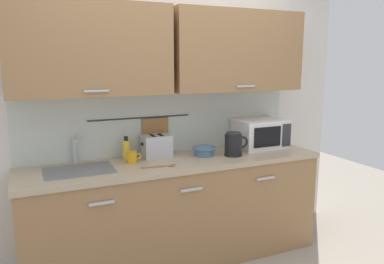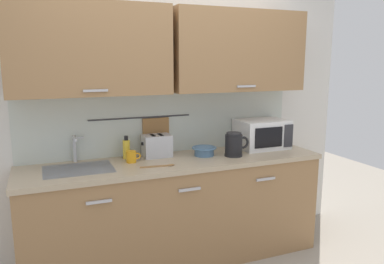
{
  "view_description": "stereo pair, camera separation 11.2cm",
  "coord_description": "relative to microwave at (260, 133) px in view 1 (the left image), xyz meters",
  "views": [
    {
      "loc": [
        -1.14,
        -2.54,
        1.72
      ],
      "look_at": [
        0.16,
        0.33,
        1.12
      ],
      "focal_mm": 35.3,
      "sensor_mm": 36.0,
      "label": 1
    },
    {
      "loc": [
        -1.03,
        -2.58,
        1.72
      ],
      "look_at": [
        0.16,
        0.33,
        1.12
      ],
      "focal_mm": 35.3,
      "sensor_mm": 36.0,
      "label": 2
    }
  ],
  "objects": [
    {
      "name": "mug_near_sink",
      "position": [
        -1.27,
        -0.05,
        -0.09
      ],
      "size": [
        0.12,
        0.08,
        0.09
      ],
      "color": "orange",
      "rests_on": "counter_unit"
    },
    {
      "name": "back_wall_assembly",
      "position": [
        -0.91,
        0.12,
        0.49
      ],
      "size": [
        3.7,
        0.41,
        2.5
      ],
      "color": "silver",
      "rests_on": "ground"
    },
    {
      "name": "counter_unit",
      "position": [
        -0.92,
        -0.11,
        -0.58
      ],
      "size": [
        2.53,
        0.64,
        0.9
      ],
      "color": "#997047",
      "rests_on": "ground"
    },
    {
      "name": "mixing_bowl",
      "position": [
        -0.63,
        -0.07,
        -0.09
      ],
      "size": [
        0.21,
        0.21,
        0.08
      ],
      "color": "#4C7093",
      "rests_on": "counter_unit"
    },
    {
      "name": "microwave",
      "position": [
        0.0,
        0.0,
        0.0
      ],
      "size": [
        0.46,
        0.35,
        0.27
      ],
      "color": "white",
      "rests_on": "counter_unit"
    },
    {
      "name": "toaster",
      "position": [
        -1.02,
        0.06,
        -0.04
      ],
      "size": [
        0.26,
        0.17,
        0.19
      ],
      "color": "#B7BABF",
      "rests_on": "counter_unit"
    },
    {
      "name": "sink_faucet",
      "position": [
        -1.69,
        0.12,
        0.01
      ],
      "size": [
        0.09,
        0.17,
        0.22
      ],
      "color": "#B2B5BA",
      "rests_on": "counter_unit"
    },
    {
      "name": "wooden_spoon",
      "position": [
        -1.08,
        -0.26,
        -0.13
      ],
      "size": [
        0.28,
        0.06,
        0.01
      ],
      "color": "#9E7042",
      "rests_on": "counter_unit"
    },
    {
      "name": "dish_soap_bottle",
      "position": [
        -1.28,
        0.08,
        -0.05
      ],
      "size": [
        0.06,
        0.06,
        0.2
      ],
      "color": "yellow",
      "rests_on": "counter_unit"
    },
    {
      "name": "electric_kettle",
      "position": [
        -0.39,
        -0.18,
        -0.03
      ],
      "size": [
        0.23,
        0.16,
        0.21
      ],
      "color": "black",
      "rests_on": "counter_unit"
    }
  ]
}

